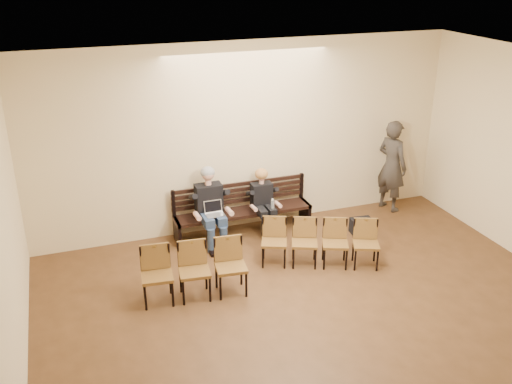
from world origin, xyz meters
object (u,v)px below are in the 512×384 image
chair_row_back (195,272)px  bag (361,226)px  chair_row_front (320,243)px  passerby (392,159)px  seated_man (210,205)px  laptop (215,217)px  seated_woman (263,205)px  bench (243,221)px  water_bottle (273,210)px

chair_row_back → bag: bearing=23.0°
chair_row_front → passerby: bearing=57.1°
seated_man → laptop: seated_man is taller
seated_woman → seated_man: bearing=180.0°
bench → seated_woman: (0.35, -0.12, 0.33)m
bench → water_bottle: (0.44, -0.36, 0.33)m
laptop → passerby: bearing=13.3°
seated_man → bench: bearing=10.3°
passerby → chair_row_back: bearing=93.8°
seated_man → seated_woman: (1.01, 0.00, -0.15)m
seated_man → passerby: size_ratio=0.66×
water_bottle → passerby: 2.79m
seated_man → chair_row_back: size_ratio=0.90×
chair_row_back → water_bottle: bearing=44.7°
bag → passerby: bearing=36.5°
seated_woman → passerby: 2.85m
water_bottle → bag: (1.63, -0.41, -0.41)m
laptop → bag: 2.77m
bag → water_bottle: bearing=166.0°
passerby → bag: bearing=108.1°
chair_row_back → bench: bearing=58.8°
bench → laptop: bearing=-153.0°
water_bottle → chair_row_front: chair_row_front is taller
water_bottle → seated_man: bearing=167.6°
seated_woman → laptop: size_ratio=3.42×
laptop → passerby: passerby is taller
bench → laptop: (-0.63, -0.32, 0.34)m
bag → chair_row_back: bearing=-163.2°
passerby → seated_woman: bearing=74.8°
bag → passerby: 1.63m
bench → bag: (2.07, -0.77, -0.08)m
seated_woman → chair_row_back: bearing=-135.7°
seated_woman → bag: 1.88m
seated_woman → water_bottle: size_ratio=5.34×
bench → bag: 2.21m
seated_woman → laptop: seated_woman is taller
passerby → chair_row_front: passerby is taller
bench → chair_row_front: (0.82, -1.57, 0.18)m
bench → chair_row_front: 1.78m
bag → chair_row_back: 3.62m
bench → seated_woman: bearing=-18.8°
seated_woman → bag: seated_woman is taller
seated_man → passerby: passerby is taller
bench → chair_row_back: (-1.39, -1.81, 0.21)m
seated_man → laptop: size_ratio=4.35×
bench → seated_man: (-0.66, -0.12, 0.48)m
passerby → bench: bearing=72.2°
seated_woman → passerby: passerby is taller
seated_woman → passerby: bearing=3.1°
laptop → water_bottle: (1.07, -0.04, -0.01)m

